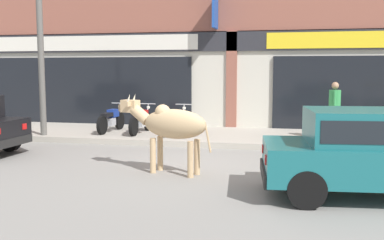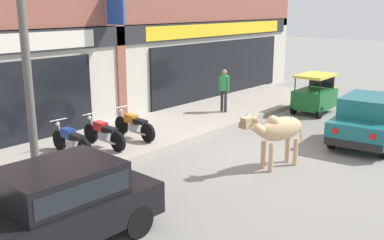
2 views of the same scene
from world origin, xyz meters
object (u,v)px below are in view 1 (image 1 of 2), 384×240
(motorcycle_0, at_px, (111,120))
(utility_pole, at_px, (41,43))
(cow, at_px, (170,124))
(motorcycle_2, at_px, (178,122))
(car_0, at_px, (371,149))
(motorcycle_1, at_px, (141,121))
(pedestrian, at_px, (335,104))

(motorcycle_0, xyz_separation_m, utility_pole, (-1.70, -1.10, 2.34))
(cow, distance_m, motorcycle_0, 5.42)
(cow, bearing_deg, utility_pole, 145.26)
(cow, relative_size, utility_pole, 0.39)
(cow, relative_size, motorcycle_2, 1.16)
(car_0, height_order, utility_pole, utility_pole)
(motorcycle_0, distance_m, motorcycle_1, 1.02)
(car_0, distance_m, motorcycle_2, 7.07)
(motorcycle_2, bearing_deg, utility_pole, -165.19)
(car_0, distance_m, pedestrian, 5.38)
(car_0, xyz_separation_m, pedestrian, (-0.07, 5.37, 0.34))
(motorcycle_0, relative_size, motorcycle_1, 1.00)
(motorcycle_0, height_order, motorcycle_2, same)
(motorcycle_1, distance_m, motorcycle_2, 1.16)
(cow, relative_size, pedestrian, 1.31)
(motorcycle_2, height_order, utility_pole, utility_pole)
(motorcycle_1, xyz_separation_m, utility_pole, (-2.71, -1.01, 2.34))
(cow, height_order, motorcycle_0, cow)
(cow, bearing_deg, motorcycle_0, 125.00)
(motorcycle_0, relative_size, pedestrian, 1.13)
(motorcycle_2, relative_size, pedestrian, 1.13)
(motorcycle_0, bearing_deg, car_0, -38.91)
(car_0, bearing_deg, motorcycle_2, 130.48)
(cow, xyz_separation_m, motorcycle_1, (-2.09, 4.34, -0.45))
(cow, distance_m, utility_pole, 6.13)
(motorcycle_1, height_order, utility_pole, utility_pole)
(car_0, height_order, pedestrian, pedestrian)
(motorcycle_2, distance_m, utility_pole, 4.63)
(motorcycle_0, xyz_separation_m, pedestrian, (6.69, -0.08, 0.60))
(cow, height_order, utility_pole, utility_pole)
(motorcycle_1, distance_m, pedestrian, 5.71)
(motorcycle_1, relative_size, motorcycle_2, 1.00)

